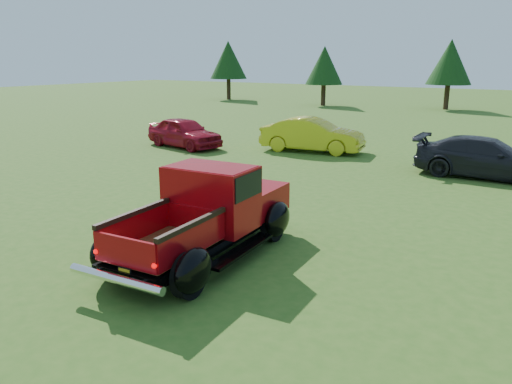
% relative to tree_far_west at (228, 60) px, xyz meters
% --- Properties ---
extents(ground, '(120.00, 120.00, 0.00)m').
position_rel_tree_far_west_xyz_m(ground, '(22.00, -30.00, -3.52)').
color(ground, '#305719').
rests_on(ground, ground).
extents(tree_far_west, '(3.33, 3.33, 5.20)m').
position_rel_tree_far_west_xyz_m(tree_far_west, '(0.00, 0.00, 0.00)').
color(tree_far_west, '#332114').
rests_on(tree_far_west, ground).
extents(tree_west, '(2.94, 2.94, 4.60)m').
position_rel_tree_far_west_xyz_m(tree_west, '(10.00, -1.00, -0.41)').
color(tree_west, '#332114').
rests_on(tree_west, ground).
extents(tree_mid_left, '(3.20, 3.20, 5.00)m').
position_rel_tree_far_west_xyz_m(tree_mid_left, '(19.00, 1.00, -0.14)').
color(tree_mid_left, '#332114').
rests_on(tree_mid_left, ground).
extents(pickup_truck, '(2.40, 4.64, 1.68)m').
position_rel_tree_far_west_xyz_m(pickup_truck, '(21.71, -30.73, -2.72)').
color(pickup_truck, black).
rests_on(pickup_truck, ground).
extents(show_car_red, '(3.85, 2.11, 1.24)m').
position_rel_tree_far_west_xyz_m(show_car_red, '(13.50, -21.96, -2.90)').
color(show_car_red, maroon).
rests_on(show_car_red, ground).
extents(show_car_yellow, '(4.24, 2.09, 1.34)m').
position_rel_tree_far_west_xyz_m(show_car_yellow, '(18.50, -20.01, -2.85)').
color(show_car_yellow, gold).
rests_on(show_car_yellow, ground).
extents(show_car_grey, '(4.33, 1.85, 1.24)m').
position_rel_tree_far_west_xyz_m(show_car_grey, '(25.08, -21.15, -2.90)').
color(show_car_grey, black).
rests_on(show_car_grey, ground).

